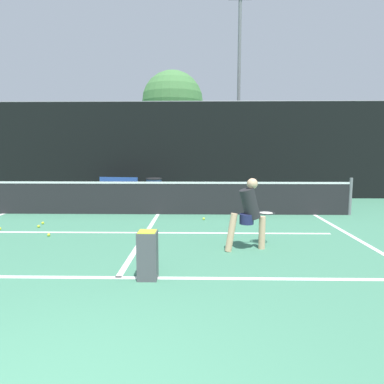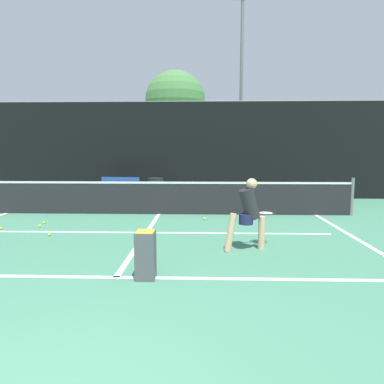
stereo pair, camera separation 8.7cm
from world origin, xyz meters
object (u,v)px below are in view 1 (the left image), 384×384
(ball_hopper, at_px, (148,254))
(courtside_bench, at_px, (118,188))
(parked_car, at_px, (169,176))
(player_practicing, at_px, (249,211))
(trash_bin, at_px, (154,190))

(ball_hopper, relative_size, courtside_bench, 0.48)
(courtside_bench, bearing_deg, parked_car, 74.78)
(ball_hopper, distance_m, parked_car, 11.09)
(player_practicing, bearing_deg, parked_car, 87.85)
(player_practicing, xyz_separation_m, trash_bin, (-2.54, 5.86, -0.31))
(player_practicing, distance_m, courtside_bench, 7.11)
(player_practicing, height_order, parked_car, parked_car)
(ball_hopper, xyz_separation_m, trash_bin, (-0.86, 7.35, 0.05))
(parked_car, bearing_deg, player_practicing, -76.21)
(ball_hopper, distance_m, courtside_bench, 7.76)
(parked_car, bearing_deg, courtside_bench, -112.84)
(player_practicing, bearing_deg, trash_bin, 97.49)
(courtside_bench, xyz_separation_m, trash_bin, (1.34, -0.09, -0.04))
(player_practicing, xyz_separation_m, courtside_bench, (-3.87, 5.96, -0.27))
(player_practicing, bearing_deg, courtside_bench, 107.11)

